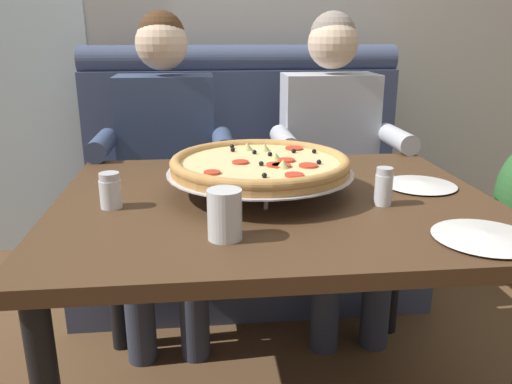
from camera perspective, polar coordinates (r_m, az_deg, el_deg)
booth_bench at (r=2.48m, az=-1.12°, el=-1.24°), size 1.56×0.78×1.13m
dining_table at (r=1.49m, az=2.07°, el=-3.66°), size 1.23×0.99×0.74m
diner_left at (r=2.14m, az=-9.98°, el=4.11°), size 0.54×0.64×1.27m
diner_right at (r=2.20m, az=8.62°, el=4.57°), size 0.54×0.64×1.27m
pizza at (r=1.48m, az=0.47°, el=3.05°), size 0.54×0.54×0.12m
shaker_pepper_flakes at (r=1.43m, az=13.99°, el=0.32°), size 0.05×0.05×0.10m
shaker_oregano at (r=1.42m, az=-15.86°, el=-0.10°), size 0.06×0.06×0.10m
plate_near_left at (r=1.28m, az=24.12°, el=-4.40°), size 0.24×0.24×0.02m
plate_near_right at (r=1.64m, az=17.77°, el=0.93°), size 0.22×0.22×0.02m
drinking_glass at (r=1.16m, az=-3.49°, el=-2.87°), size 0.08×0.08×0.12m
patio_chair at (r=3.93m, az=-24.95°, el=6.03°), size 0.40×0.40×0.86m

